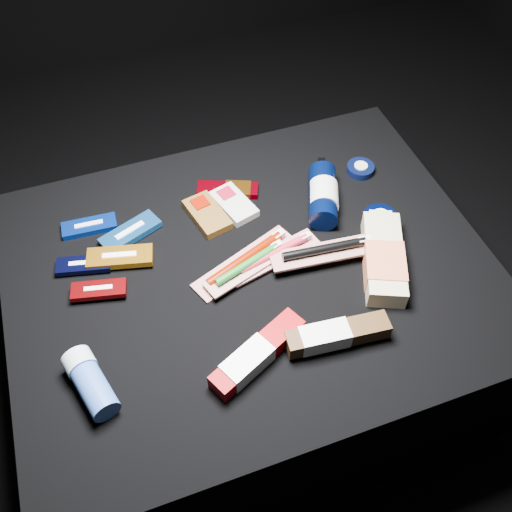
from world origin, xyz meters
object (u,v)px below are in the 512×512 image
object	(u,v)px
bodywash_bottle	(384,260)
deodorant_stick	(90,382)
toothpaste_carton_red	(254,357)
lotion_bottle	(323,195)

from	to	relation	value
bodywash_bottle	deodorant_stick	size ratio (longest dim) A/B	1.67
bodywash_bottle	toothpaste_carton_red	xyz separation A→B (m)	(-0.32, -0.12, -0.00)
lotion_bottle	bodywash_bottle	world-z (taller)	lotion_bottle
bodywash_bottle	toothpaste_carton_red	size ratio (longest dim) A/B	1.14
deodorant_stick	toothpaste_carton_red	distance (m)	0.29
lotion_bottle	toothpaste_carton_red	size ratio (longest dim) A/B	0.98
deodorant_stick	toothpaste_carton_red	xyz separation A→B (m)	(0.28, -0.05, -0.01)
bodywash_bottle	deodorant_stick	xyz separation A→B (m)	(-0.60, -0.07, 0.00)
lotion_bottle	toothpaste_carton_red	bearing A→B (deg)	-107.90
lotion_bottle	deodorant_stick	bearing A→B (deg)	-131.17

